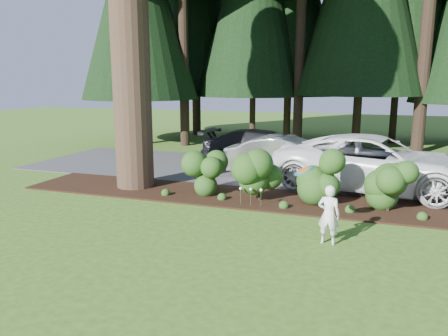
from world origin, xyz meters
The scene contains 10 objects.
ground centered at (0.00, 0.00, 0.00)m, with size 80.00×80.00×0.00m, color #335217.
mulch_bed centered at (0.00, 3.25, 0.03)m, with size 16.00×2.50×0.05m, color black.
driveway centered at (0.00, 7.50, 0.01)m, with size 22.00×6.00×0.03m, color #38383A.
shrub_row centered at (0.77, 3.14, 0.81)m, with size 6.53×1.60×1.61m.
lily_cluster centered at (-0.30, 2.40, 0.50)m, with size 0.69×0.09×0.57m.
car_silver_wagon centered at (-0.02, 6.54, 0.78)m, with size 1.59×4.57×1.50m, color #B4B4B9.
car_white_suv centered at (3.04, 5.45, 0.93)m, with size 2.97×6.44×1.79m, color white.
car_dark_suv centered at (-1.29, 8.07, 0.79)m, with size 2.13×5.25×1.52m, color black.
child centered at (2.08, 0.19, 0.67)m, with size 0.49×0.32×1.33m, color white.
frisbee centered at (1.49, 0.23, 1.60)m, with size 0.44×0.44×0.26m.
Camera 1 is at (2.88, -9.21, 3.55)m, focal length 35.00 mm.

